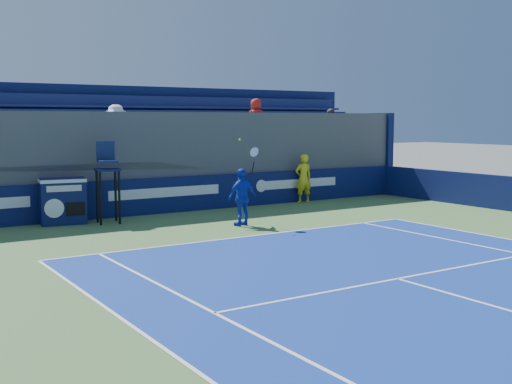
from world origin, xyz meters
TOP-DOWN VIEW (x-y plane):
  - ball_person at (5.52, 16.73)m, footprint 0.73×0.55m
  - back_hoarding at (0.00, 17.10)m, footprint 20.40×0.21m
  - match_clock at (-3.54, 16.64)m, footprint 1.41×0.90m
  - umpire_chair at (-2.33, 16.11)m, footprint 0.81×0.81m
  - tennis_player at (0.80, 13.47)m, footprint 1.04×0.54m
  - stadium_seating at (-0.01, 19.15)m, footprint 21.00×4.05m

SIDE VIEW (x-z plane):
  - back_hoarding at x=0.00m, z-range 0.00..1.20m
  - match_clock at x=-3.54m, z-range 0.04..1.44m
  - tennis_player at x=0.80m, z-range -0.42..2.15m
  - ball_person at x=5.52m, z-range 0.01..1.84m
  - umpire_chair at x=-2.33m, z-range 0.29..2.77m
  - stadium_seating at x=-0.01m, z-range -0.36..4.04m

